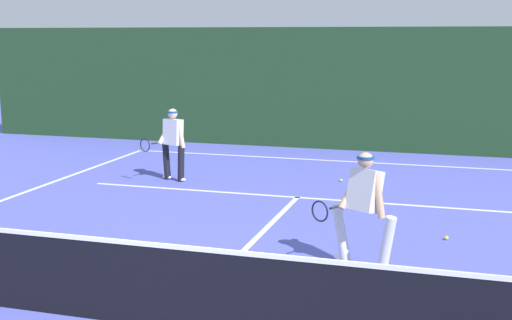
# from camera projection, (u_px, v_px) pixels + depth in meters

# --- Properties ---
(court_line_baseline_far) EXTENTS (10.95, 0.10, 0.01)m
(court_line_baseline_far) POSITION_uv_depth(u_px,v_px,m) (334.00, 161.00, 17.36)
(court_line_baseline_far) COLOR white
(court_line_baseline_far) RESTS_ON ground_plane
(court_line_service) EXTENTS (8.93, 0.10, 0.01)m
(court_line_service) POSITION_uv_depth(u_px,v_px,m) (297.00, 197.00, 13.45)
(court_line_service) COLOR white
(court_line_service) RESTS_ON ground_plane
(court_line_centre) EXTENTS (0.10, 6.40, 0.01)m
(court_line_centre) POSITION_uv_depth(u_px,v_px,m) (251.00, 244.00, 10.47)
(court_line_centre) COLOR white
(court_line_centre) RESTS_ON ground_plane
(tennis_net) EXTENTS (11.99, 0.09, 1.11)m
(tennis_net) POSITION_uv_depth(u_px,v_px,m) (164.00, 285.00, 7.36)
(tennis_net) COLOR #1E4723
(tennis_net) RESTS_ON ground_plane
(player_near) EXTENTS (1.17, 0.80, 1.64)m
(player_near) POSITION_uv_depth(u_px,v_px,m) (363.00, 205.00, 9.24)
(player_near) COLOR silver
(player_near) RESTS_ON ground_plane
(player_far) EXTENTS (0.95, 0.84, 1.60)m
(player_far) POSITION_uv_depth(u_px,v_px,m) (173.00, 141.00, 14.88)
(player_far) COLOR black
(player_far) RESTS_ON ground_plane
(tennis_ball) EXTENTS (0.07, 0.07, 0.07)m
(tennis_ball) POSITION_uv_depth(u_px,v_px,m) (341.00, 180.00, 14.89)
(tennis_ball) COLOR #D1E033
(tennis_ball) RESTS_ON ground_plane
(tennis_ball_extra) EXTENTS (0.07, 0.07, 0.07)m
(tennis_ball_extra) POSITION_uv_depth(u_px,v_px,m) (446.00, 238.00, 10.67)
(tennis_ball_extra) COLOR #D1E033
(tennis_ball_extra) RESTS_ON ground_plane
(back_fence_windscreen) EXTENTS (22.61, 0.12, 3.40)m
(back_fence_windscreen) POSITION_uv_depth(u_px,v_px,m) (347.00, 89.00, 18.72)
(back_fence_windscreen) COLOR #1D3C1F
(back_fence_windscreen) RESTS_ON ground_plane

